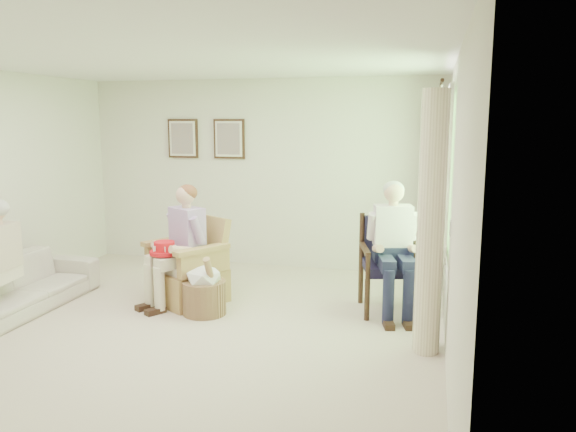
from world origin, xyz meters
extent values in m
plane|color=beige|center=(0.00, 0.00, 0.00)|extent=(5.50, 5.50, 0.00)
cube|color=silver|center=(0.00, 2.75, 1.30)|extent=(5.00, 0.04, 2.60)
cube|color=silver|center=(2.50, 0.00, 1.30)|extent=(0.04, 5.50, 2.60)
cube|color=white|center=(0.00, 0.00, 2.60)|extent=(5.00, 5.50, 0.02)
cube|color=#2D6B23|center=(2.47, 1.20, 1.55)|extent=(0.02, 1.40, 1.50)
cube|color=white|center=(2.46, 1.20, 2.33)|extent=(0.04, 1.52, 0.06)
cube|color=white|center=(2.46, 1.20, 0.77)|extent=(0.04, 1.52, 0.06)
cylinder|color=#382114|center=(2.37, 1.20, 2.35)|extent=(0.03, 2.50, 0.03)
cylinder|color=beige|center=(2.33, 0.22, 1.15)|extent=(0.34, 0.34, 2.30)
cylinder|color=beige|center=(2.33, 2.18, 1.15)|extent=(0.34, 0.34, 2.30)
cube|color=#382114|center=(-1.15, 2.72, 1.78)|extent=(0.45, 0.03, 0.55)
cube|color=silver|center=(-1.15, 2.70, 1.78)|extent=(0.39, 0.01, 0.49)
cube|color=tan|center=(-1.15, 2.69, 1.78)|extent=(0.33, 0.01, 0.43)
cube|color=#382114|center=(-0.45, 2.72, 1.78)|extent=(0.45, 0.03, 0.55)
cube|color=silver|center=(-0.45, 2.70, 1.78)|extent=(0.39, 0.01, 0.49)
cube|color=tan|center=(-0.45, 2.69, 1.78)|extent=(0.33, 0.01, 0.43)
cube|color=tan|center=(-0.32, 0.95, 0.19)|extent=(0.71, 0.69, 0.37)
cube|color=beige|center=(-0.32, 0.93, 0.42)|extent=(0.55, 0.53, 0.09)
cube|color=tan|center=(-0.32, 1.25, 0.68)|extent=(0.66, 0.20, 0.56)
cube|color=tan|center=(-0.65, 0.95, 0.52)|extent=(0.09, 0.64, 0.27)
cube|color=tan|center=(0.01, 0.95, 0.52)|extent=(0.09, 0.64, 0.27)
cylinder|color=black|center=(1.65, 0.90, 0.22)|extent=(0.06, 0.06, 0.44)
cylinder|color=black|center=(2.25, 0.90, 0.22)|extent=(0.06, 0.06, 0.44)
cylinder|color=black|center=(1.65, 1.46, 0.22)|extent=(0.06, 0.06, 0.44)
cylinder|color=black|center=(2.25, 1.46, 0.22)|extent=(0.06, 0.06, 0.44)
cube|color=#1B1734|center=(1.95, 1.18, 0.49)|extent=(0.58, 0.56, 0.10)
cube|color=#1B1734|center=(1.95, 1.45, 0.75)|extent=(0.54, 0.07, 0.50)
imported|color=beige|center=(-1.95, 0.21, 0.28)|extent=(1.90, 0.74, 0.55)
cube|color=beige|center=(-0.32, 0.93, 0.57)|extent=(0.40, 0.26, 0.16)
cube|color=#B591CE|center=(-0.32, 0.95, 0.85)|extent=(0.39, 0.24, 0.46)
sphere|color=#DDAD8E|center=(-0.32, 0.94, 1.22)|extent=(0.21, 0.21, 0.21)
ellipsoid|color=brown|center=(-0.32, 0.96, 1.25)|extent=(0.22, 0.22, 0.18)
cube|color=beige|center=(-0.42, 0.71, 0.52)|extent=(0.14, 0.44, 0.13)
cube|color=beige|center=(-0.22, 0.71, 0.52)|extent=(0.14, 0.44, 0.13)
cylinder|color=beige|center=(-0.42, 0.51, 0.27)|extent=(0.12, 0.12, 0.47)
cylinder|color=beige|center=(-0.22, 0.51, 0.27)|extent=(0.12, 0.12, 0.47)
cube|color=#1B1D3B|center=(1.95, 1.18, 0.65)|extent=(0.40, 0.26, 0.16)
cube|color=white|center=(1.95, 1.20, 0.93)|extent=(0.39, 0.24, 0.46)
sphere|color=#DDAD8E|center=(1.95, 1.19, 1.30)|extent=(0.21, 0.21, 0.21)
ellipsoid|color=#B7B2AD|center=(1.95, 1.22, 1.32)|extent=(0.22, 0.22, 0.18)
cube|color=#1B1D3B|center=(1.85, 0.96, 0.60)|extent=(0.14, 0.44, 0.13)
cube|color=#1B1D3B|center=(2.05, 0.96, 0.60)|extent=(0.14, 0.44, 0.13)
cylinder|color=#1B1D3B|center=(1.85, 0.76, 0.30)|extent=(0.12, 0.12, 0.55)
cylinder|color=#1B1D3B|center=(2.05, 0.76, 0.30)|extent=(0.12, 0.12, 0.55)
cube|color=beige|center=(-1.95, -0.06, 0.49)|extent=(0.42, 0.26, 0.16)
cylinder|color=red|center=(-0.46, 0.69, 0.62)|extent=(0.32, 0.32, 0.04)
cylinder|color=red|center=(-0.46, 0.69, 0.68)|extent=(0.22, 0.22, 0.12)
cube|color=white|center=(-0.34, 0.69, 0.68)|extent=(0.05, 0.01, 0.05)
cube|color=white|center=(-0.40, 0.79, 0.68)|extent=(0.03, 0.04, 0.05)
cube|color=white|center=(-0.52, 0.79, 0.68)|extent=(0.03, 0.04, 0.05)
cube|color=white|center=(-0.57, 0.69, 0.68)|extent=(0.04, 0.01, 0.05)
cube|color=white|center=(-0.52, 0.59, 0.68)|extent=(0.03, 0.04, 0.05)
cube|color=white|center=(-0.40, 0.59, 0.68)|extent=(0.03, 0.04, 0.05)
cylinder|color=tan|center=(0.03, 0.60, 0.18)|extent=(0.57, 0.57, 0.36)
ellipsoid|color=white|center=(0.03, 0.60, 0.41)|extent=(0.41, 0.41, 0.25)
cylinder|color=#A57F56|center=(0.13, 0.55, 0.41)|extent=(0.18, 0.33, 0.53)
camera|label=1|loc=(2.33, -4.72, 2.04)|focal=35.00mm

